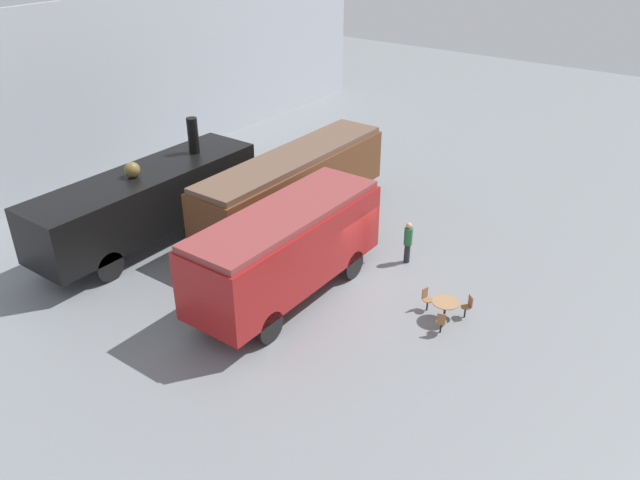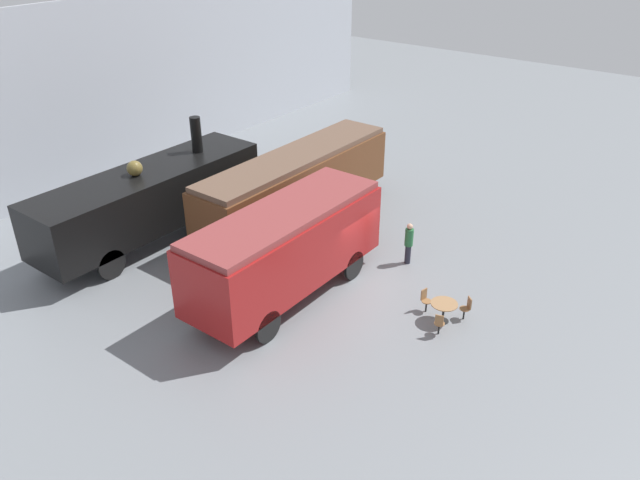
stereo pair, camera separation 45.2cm
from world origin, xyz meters
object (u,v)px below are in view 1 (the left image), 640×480
Objects in this scene: cafe_table_near at (445,305)px; cafe_chair_0 at (426,297)px; streamlined_locomotive at (299,238)px; passenger_coach_wooden at (294,182)px; steam_locomotive at (147,198)px; visitor_person at (408,241)px.

cafe_chair_0 is at bearing 77.39° from cafe_table_near.
streamlined_locomotive is 10.76× the size of cafe_table_near.
passenger_coach_wooden is 1.08× the size of streamlined_locomotive.
streamlined_locomotive is at bearing -84.06° from steam_locomotive.
streamlined_locomotive reaches higher than passenger_coach_wooden.
cafe_table_near is (-3.01, -9.03, -1.30)m from passenger_coach_wooden.
streamlined_locomotive is at bearing -149.53° from cafe_chair_0.
visitor_person is (4.79, -9.84, -0.98)m from steam_locomotive.
cafe_table_near is (1.29, -5.39, -1.49)m from streamlined_locomotive.
streamlined_locomotive is at bearing 149.41° from visitor_person.
cafe_table_near is 0.53× the size of visitor_person.
visitor_person is (2.73, 3.02, 0.36)m from cafe_table_near.
passenger_coach_wooden is 11.60× the size of cafe_table_near.
visitor_person is (4.01, -2.37, -1.12)m from streamlined_locomotive.
visitor_person is at bearing 47.89° from cafe_table_near.
streamlined_locomotive reaches higher than cafe_table_near.
steam_locomotive is at bearing 99.13° from cafe_table_near.
steam_locomotive is 6.35m from passenger_coach_wooden.
passenger_coach_wooden reaches higher than cafe_table_near.
passenger_coach_wooden is 9.61m from cafe_table_near.
cafe_chair_0 is (2.25, -12.03, -1.44)m from steam_locomotive.
cafe_chair_0 is at bearing -79.41° from steam_locomotive.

